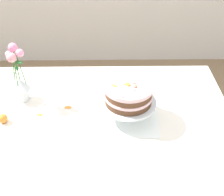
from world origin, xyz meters
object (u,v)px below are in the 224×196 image
at_px(dining_table, 102,132).
at_px(flower_vase, 19,79).
at_px(fallen_rose, 3,119).
at_px(cake_stand, 128,104).
at_px(layer_cake, 128,93).

distance_m(dining_table, flower_vase, 0.53).
bearing_deg(flower_vase, fallen_rose, -108.01).
relative_size(cake_stand, fallen_rose, 2.55).
relative_size(cake_stand, layer_cake, 1.17).
height_order(dining_table, flower_vase, flower_vase).
distance_m(layer_cake, fallen_rose, 0.66).
xyz_separation_m(dining_table, flower_vase, (-0.45, 0.18, 0.23)).
distance_m(dining_table, cake_stand, 0.22).
xyz_separation_m(cake_stand, fallen_rose, (-0.65, -0.04, -0.06)).
distance_m(layer_cake, flower_vase, 0.60).
relative_size(cake_stand, flower_vase, 0.85).
relative_size(dining_table, flower_vase, 4.10).
xyz_separation_m(dining_table, layer_cake, (0.14, 0.02, 0.24)).
height_order(layer_cake, flower_vase, flower_vase).
xyz_separation_m(layer_cake, fallen_rose, (-0.65, -0.04, -0.13)).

